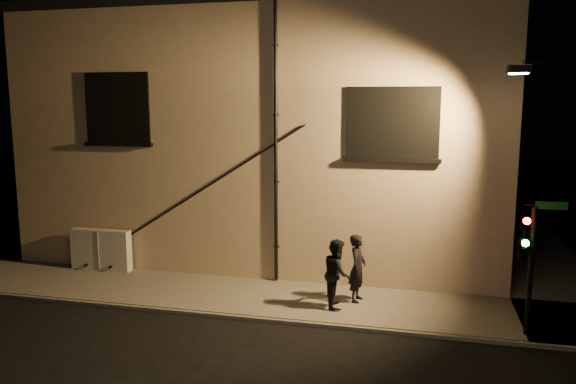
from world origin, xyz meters
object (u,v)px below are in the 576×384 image
(pedestrian_b, at_px, (337,273))
(traffic_signal, at_px, (524,247))
(pedestrian_a, at_px, (357,268))
(utility_cabinet, at_px, (101,250))

(pedestrian_b, height_order, traffic_signal, traffic_signal)
(pedestrian_a, distance_m, traffic_signal, 4.40)
(pedestrian_a, relative_size, traffic_signal, 0.59)
(pedestrian_a, bearing_deg, pedestrian_b, 147.74)
(pedestrian_a, distance_m, pedestrian_b, 0.74)
(utility_cabinet, distance_m, traffic_signal, 12.80)
(utility_cabinet, bearing_deg, pedestrian_b, -10.83)
(pedestrian_b, bearing_deg, utility_cabinet, 67.83)
(utility_cabinet, distance_m, pedestrian_a, 8.57)
(pedestrian_b, bearing_deg, pedestrian_a, -51.38)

